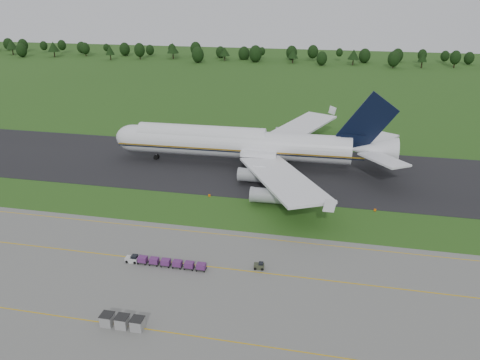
% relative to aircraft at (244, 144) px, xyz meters
% --- Properties ---
extents(ground, '(600.00, 600.00, 0.00)m').
position_rel_aircraft_xyz_m(ground, '(2.11, -30.33, -6.40)').
color(ground, '#254E17').
rests_on(ground, ground).
extents(apron, '(300.00, 52.00, 0.06)m').
position_rel_aircraft_xyz_m(apron, '(2.11, -64.33, -6.37)').
color(apron, slate).
rests_on(apron, ground).
extents(taxiway, '(300.00, 40.00, 0.08)m').
position_rel_aircraft_xyz_m(taxiway, '(2.11, -2.33, -6.36)').
color(taxiway, black).
rests_on(taxiway, ground).
extents(apron_markings, '(300.00, 30.20, 0.01)m').
position_rel_aircraft_xyz_m(apron_markings, '(2.11, -57.31, -6.34)').
color(apron_markings, gold).
rests_on(apron_markings, apron).
extents(tree_line, '(524.51, 24.17, 11.22)m').
position_rel_aircraft_xyz_m(tree_line, '(-1.44, 190.03, -0.26)').
color(tree_line, black).
rests_on(tree_line, ground).
extents(aircraft, '(79.38, 77.84, 22.42)m').
position_rel_aircraft_xyz_m(aircraft, '(0.00, 0.00, 0.00)').
color(aircraft, white).
rests_on(aircraft, ground).
extents(baggage_train, '(15.23, 1.38, 1.33)m').
position_rel_aircraft_xyz_m(baggage_train, '(-3.78, -53.71, -5.62)').
color(baggage_train, silver).
rests_on(baggage_train, apron).
extents(utility_cart, '(1.86, 1.26, 0.99)m').
position_rel_aircraft_xyz_m(utility_cart, '(13.13, -51.14, -5.86)').
color(utility_cart, '#343827').
rests_on(utility_cart, apron).
extents(uld_row, '(6.68, 1.88, 1.85)m').
position_rel_aircraft_xyz_m(uld_row, '(-4.05, -70.55, -5.41)').
color(uld_row, gray).
rests_on(uld_row, apron).
extents(edge_markers, '(39.12, 0.30, 0.60)m').
position_rel_aircraft_xyz_m(edge_markers, '(15.50, -22.83, -6.13)').
color(edge_markers, '#E26107').
rests_on(edge_markers, ground).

